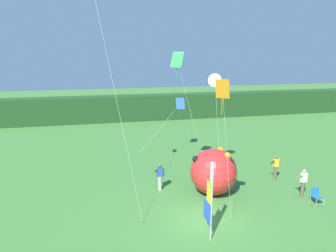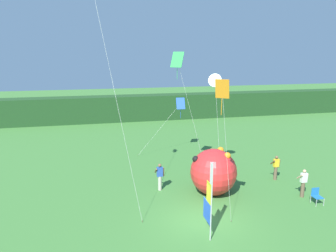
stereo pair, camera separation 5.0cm
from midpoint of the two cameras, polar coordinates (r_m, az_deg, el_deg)
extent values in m
plane|color=#3D7533|center=(16.43, 6.43, -17.05)|extent=(120.00, 120.00, 0.00)
cube|color=#1E421E|center=(39.04, -5.52, 3.35)|extent=(80.00, 2.40, 3.08)
cylinder|color=#B7B7BC|center=(14.23, 7.90, -13.65)|extent=(0.06, 0.06, 3.72)
cube|color=blue|center=(14.97, 7.10, -15.17)|extent=(0.02, 0.97, 0.99)
cube|color=yellow|center=(14.37, 7.47, -12.02)|extent=(0.02, 0.60, 0.99)
cube|color=white|center=(13.82, 7.85, -8.61)|extent=(0.02, 0.23, 0.99)
cylinder|color=brown|center=(20.22, 23.28, -10.56)|extent=(0.22, 0.22, 0.93)
cube|color=white|center=(19.94, 23.48, -8.61)|extent=(0.36, 0.20, 0.55)
sphere|color=tan|center=(19.81, 23.58, -7.55)|extent=(0.20, 0.20, 0.20)
cylinder|color=tan|center=(19.84, 22.84, -8.51)|extent=(0.09, 0.48, 0.42)
cylinder|color=tan|center=(20.10, 23.99, -8.64)|extent=(0.09, 0.14, 0.56)
cylinder|color=brown|center=(22.13, 18.92, -8.13)|extent=(0.22, 0.22, 0.91)
cube|color=yellow|center=(21.88, 19.07, -6.37)|extent=(0.36, 0.20, 0.53)
sphere|color=brown|center=(21.76, 19.14, -5.42)|extent=(0.20, 0.20, 0.20)
cylinder|color=brown|center=(21.80, 18.47, -6.29)|extent=(0.09, 0.48, 0.42)
cylinder|color=brown|center=(22.03, 19.56, -6.45)|extent=(0.09, 0.14, 0.56)
cylinder|color=#B7B2A3|center=(19.48, -1.57, -10.37)|extent=(0.22, 0.22, 0.91)
cube|color=#284CA8|center=(19.19, -1.59, -8.35)|extent=(0.36, 0.20, 0.58)
sphere|color=brown|center=(19.04, -1.59, -7.21)|extent=(0.20, 0.20, 0.20)
cylinder|color=brown|center=(19.18, -2.30, -8.16)|extent=(0.09, 0.48, 0.42)
cylinder|color=brown|center=(19.25, -0.91, -8.38)|extent=(0.09, 0.14, 0.56)
sphere|color=red|center=(18.85, 8.23, -8.29)|extent=(2.76, 2.76, 2.76)
sphere|color=orange|center=(18.26, 10.72, -5.33)|extent=(0.39, 0.39, 0.39)
sphere|color=black|center=(18.31, 5.00, -6.05)|extent=(0.39, 0.39, 0.39)
sphere|color=orange|center=(19.04, 9.49, -4.36)|extent=(0.39, 0.39, 0.39)
cylinder|color=#BCBCC1|center=(19.43, 25.37, -12.59)|extent=(0.03, 0.03, 0.42)
cylinder|color=#BCBCC1|center=(19.71, 26.49, -12.34)|extent=(0.03, 0.03, 0.42)
cylinder|color=#BCBCC1|center=(19.76, 24.50, -12.05)|extent=(0.03, 0.03, 0.42)
cylinder|color=#BCBCC1|center=(20.05, 25.62, -11.81)|extent=(0.03, 0.03, 0.42)
cube|color=#1E66B2|center=(19.65, 25.56, -11.60)|extent=(0.48, 0.48, 0.03)
cube|color=#1E66B2|center=(19.72, 25.20, -10.72)|extent=(0.48, 0.03, 0.44)
cylinder|color=brown|center=(20.84, 9.55, -10.16)|extent=(0.03, 0.03, 0.08)
cylinder|color=silver|center=(20.22, 9.05, -1.19)|extent=(0.23, 1.09, 6.54)
cone|color=white|center=(20.12, 8.53, 8.21)|extent=(0.98, 0.87, 0.90)
cylinder|color=brown|center=(25.82, -5.65, -5.33)|extent=(0.03, 0.03, 0.08)
cylinder|color=silver|center=(25.60, -1.73, -0.66)|extent=(3.65, 0.18, 4.19)
cube|color=blue|center=(25.66, 2.21, 4.14)|extent=(0.72, 0.47, 0.89)
cylinder|color=blue|center=(25.80, 2.20, 2.31)|extent=(0.02, 0.02, 0.70)
cylinder|color=brown|center=(16.36, -4.75, -16.98)|extent=(0.03, 0.03, 0.08)
cylinder|color=silver|center=(15.12, -9.40, 4.31)|extent=(2.00, 1.85, 11.92)
cylinder|color=brown|center=(16.66, 11.41, -16.62)|extent=(0.03, 0.03, 0.08)
cylinder|color=silver|center=(14.66, 10.69, -6.37)|extent=(1.16, 0.92, 6.80)
cube|color=orange|center=(13.27, 9.82, 6.70)|extent=(0.59, 0.50, 0.81)
cylinder|color=orange|center=(13.37, 9.69, 3.47)|extent=(0.02, 0.02, 0.70)
cylinder|color=brown|center=(21.42, 7.18, -9.41)|extent=(0.03, 0.03, 0.08)
cylinder|color=silver|center=(20.15, 4.53, 0.79)|extent=(2.05, 0.52, 7.84)
cube|color=green|center=(19.64, 1.61, 12.04)|extent=(0.85, 0.81, 0.93)
cylinder|color=green|center=(19.68, 1.59, 9.53)|extent=(0.02, 0.02, 0.70)
camera|label=1|loc=(0.03, -90.08, -0.02)|focal=33.38mm
camera|label=2|loc=(0.03, 89.92, 0.02)|focal=33.38mm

